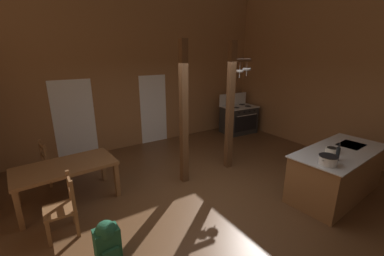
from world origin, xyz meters
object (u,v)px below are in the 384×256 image
at_px(ladderback_chair_near_window, 53,163).
at_px(mixing_bowl_on_counter, 332,150).
at_px(bottle_tall_on_counter, 338,153).
at_px(kitchen_island, 336,172).
at_px(stockpot_on_counter, 328,160).
at_px(stove_range, 238,119).
at_px(dining_table, 65,170).
at_px(ladderback_chair_by_post, 63,208).
at_px(backpack, 107,240).

distance_m(ladderback_chair_near_window, mixing_bowl_on_counter, 5.60).
bearing_deg(bottle_tall_on_counter, kitchen_island, 21.19).
bearing_deg(stockpot_on_counter, kitchen_island, 14.27).
relative_size(mixing_bowl_on_counter, bottle_tall_on_counter, 0.71).
relative_size(stove_range, dining_table, 0.75).
height_order(ladderback_chair_by_post, backpack, ladderback_chair_by_post).
bearing_deg(ladderback_chair_near_window, stove_range, 4.61).
bearing_deg(dining_table, bottle_tall_on_counter, -35.32).
distance_m(kitchen_island, ladderback_chair_by_post, 4.88).
distance_m(kitchen_island, mixing_bowl_on_counter, 0.56).
distance_m(kitchen_island, dining_table, 5.12).
height_order(kitchen_island, backpack, kitchen_island).
distance_m(kitchen_island, stockpot_on_counter, 1.01).
distance_m(ladderback_chair_by_post, bottle_tall_on_counter, 4.51).
height_order(stove_range, dining_table, stove_range).
bearing_deg(bottle_tall_on_counter, ladderback_chair_by_post, 155.67).
height_order(ladderback_chair_near_window, backpack, ladderback_chair_near_window).
relative_size(backpack, stockpot_on_counter, 1.64).
relative_size(kitchen_island, ladderback_chair_near_window, 2.35).
height_order(kitchen_island, dining_table, kitchen_island).
bearing_deg(bottle_tall_on_counter, mixing_bowl_on_counter, 39.84).
bearing_deg(stove_range, dining_table, -165.80).
height_order(kitchen_island, ladderback_chair_by_post, ladderback_chair_by_post).
bearing_deg(bottle_tall_on_counter, stockpot_on_counter, -178.88).
bearing_deg(mixing_bowl_on_counter, bottle_tall_on_counter, -140.16).
height_order(stove_range, stockpot_on_counter, stove_range).
bearing_deg(stockpot_on_counter, dining_table, 142.45).
distance_m(dining_table, mixing_bowl_on_counter, 4.91).
relative_size(stockpot_on_counter, bottle_tall_on_counter, 1.16).
bearing_deg(stove_range, bottle_tall_on_counter, -111.83).
distance_m(stove_range, backpack, 6.24).
xyz_separation_m(dining_table, ladderback_chair_near_window, (-0.16, 0.95, -0.20)).
distance_m(stove_range, dining_table, 5.76).
height_order(stockpot_on_counter, mixing_bowl_on_counter, stockpot_on_counter).
xyz_separation_m(dining_table, mixing_bowl_on_counter, (4.20, -2.52, 0.32)).
xyz_separation_m(ladderback_chair_by_post, stockpot_on_counter, (3.78, -1.85, 0.56)).
relative_size(ladderback_chair_by_post, mixing_bowl_on_counter, 4.26).
relative_size(kitchen_island, stove_range, 1.69).
bearing_deg(dining_table, ladderback_chair_near_window, 99.36).
xyz_separation_m(dining_table, bottle_tall_on_counter, (3.91, -2.77, 0.40)).
xyz_separation_m(dining_table, backpack, (0.24, -1.81, -0.34)).
xyz_separation_m(kitchen_island, ladderback_chair_near_window, (-4.59, 3.51, -0.01)).
relative_size(kitchen_island, backpack, 3.74).
xyz_separation_m(kitchen_island, ladderback_chair_by_post, (-4.60, 1.64, -0.01)).
height_order(dining_table, backpack, dining_table).
xyz_separation_m(stockpot_on_counter, mixing_bowl_on_counter, (0.60, 0.25, -0.04)).
bearing_deg(dining_table, stove_range, 14.20).
bearing_deg(kitchen_island, ladderback_chair_by_post, 160.38).
bearing_deg(dining_table, mixing_bowl_on_counter, -30.93).
bearing_deg(stockpot_on_counter, backpack, 164.01).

